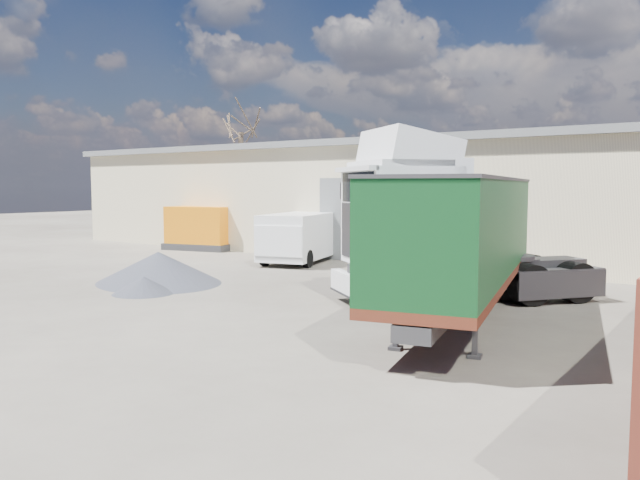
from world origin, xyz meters
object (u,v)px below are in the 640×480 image
Objects in this scene: tractor_unit at (430,231)px; box_trailer at (465,234)px; bare_tree at (241,119)px; panel_van at (300,237)px; orange_skip at (202,231)px.

tractor_unit is 2.20m from box_trailer.
bare_tree reaches higher than panel_van.
tractor_unit is 1.82× the size of orange_skip.
tractor_unit is at bearing -47.27° from panel_van.
box_trailer reaches higher than orange_skip.
bare_tree is 19.51m from panel_van.
panel_van is 7.56m from orange_skip.
tractor_unit reaches higher than box_trailer.
bare_tree is 0.90× the size of box_trailer.
bare_tree is at bearing -178.87° from tractor_unit.
tractor_unit is at bearing -36.70° from bare_tree.
panel_van is at bearing 133.42° from box_trailer.
panel_van is (14.09, -11.64, -6.84)m from bare_tree.
orange_skip is (-17.61, 8.17, -1.14)m from box_trailer.
tractor_unit is 1.31× the size of panel_van.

